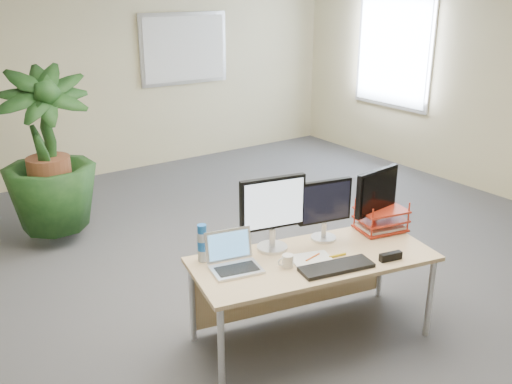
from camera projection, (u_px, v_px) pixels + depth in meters
floor at (294, 302)px, 4.53m from camera, size 8.00×8.00×0.00m
back_wall at (99, 71)px, 7.15m from camera, size 7.00×0.04×2.70m
whiteboard at (184, 49)px, 7.69m from camera, size 1.30×0.04×0.95m
window at (393, 49)px, 7.62m from camera, size 0.04×1.30×1.55m
desk at (307, 269)px, 3.98m from camera, size 1.76×1.02×0.64m
floor_plant at (49, 168)px, 5.35m from camera, size 1.01×1.01×1.50m
monitor_left at (273, 209)px, 3.88m from camera, size 0.47×0.21×0.53m
monitor_right at (325, 206)px, 4.04m from camera, size 0.40×0.18×0.45m
monitor_dark at (377, 196)px, 4.19m from camera, size 0.43×0.20×0.48m
laptop at (233, 259)px, 3.71m from camera, size 0.37×0.34×0.23m
keyboard at (336, 267)px, 3.69m from camera, size 0.52×0.26×0.03m
coffee_mug at (287, 261)px, 3.71m from camera, size 0.11×0.08×0.08m
spiral_notebook at (312, 259)px, 3.81m from camera, size 0.32×0.28×0.01m
orange_pen at (313, 257)px, 3.83m from camera, size 0.14×0.04×0.01m
yellow_highlighter at (338, 255)px, 3.86m from camera, size 0.13×0.04×0.02m
water_bottle at (202, 244)px, 3.77m from camera, size 0.07×0.07×0.26m
letter_tray at (381, 221)px, 4.26m from camera, size 0.39×0.33×0.16m
stapler at (391, 256)px, 3.81m from camera, size 0.17×0.08×0.05m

